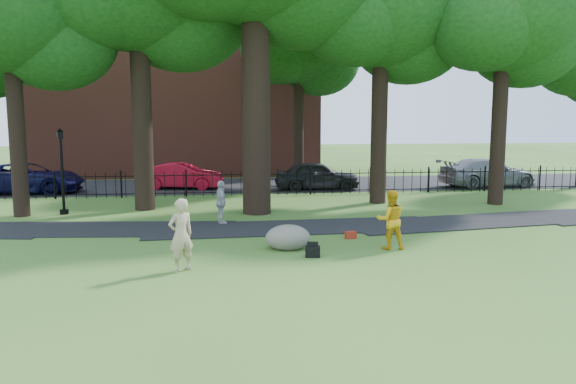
{
  "coord_description": "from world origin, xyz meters",
  "views": [
    {
      "loc": [
        -1.57,
        -14.86,
        3.82
      ],
      "look_at": [
        0.6,
        2.0,
        1.51
      ],
      "focal_mm": 35.0,
      "sensor_mm": 36.0,
      "label": 1
    }
  ],
  "objects": [
    {
      "name": "backpack",
      "position": [
        1.0,
        -0.14,
        0.15
      ],
      "size": [
        0.44,
        0.31,
        0.3
      ],
      "primitive_type": "cube",
      "rotation": [
        0.0,
        0.0,
        -0.15
      ],
      "color": "black",
      "rests_on": "ground"
    },
    {
      "name": "tree_row",
      "position": [
        0.52,
        8.4,
        8.15
      ],
      "size": [
        26.82,
        7.96,
        12.42
      ],
      "color": "black",
      "rests_on": "ground"
    },
    {
      "name": "street",
      "position": [
        0.0,
        16.0,
        0.0
      ],
      "size": [
        80.0,
        7.0,
        0.02
      ],
      "primitive_type": "cube",
      "color": "black",
      "rests_on": "ground"
    },
    {
      "name": "grey_car",
      "position": [
        3.63,
        13.67,
        0.74
      ],
      "size": [
        4.49,
        2.08,
        1.49
      ],
      "primitive_type": "imported",
      "rotation": [
        0.0,
        0.0,
        1.5
      ],
      "color": "black",
      "rests_on": "ground"
    },
    {
      "name": "man",
      "position": [
        3.38,
        0.52,
        0.86
      ],
      "size": [
        0.86,
        0.68,
        1.72
      ],
      "primitive_type": "imported",
      "rotation": [
        0.0,
        0.0,
        3.11
      ],
      "color": "gold",
      "rests_on": "ground"
    },
    {
      "name": "iron_fence",
      "position": [
        0.0,
        12.0,
        0.6
      ],
      "size": [
        44.0,
        0.04,
        1.2
      ],
      "color": "black",
      "rests_on": "ground"
    },
    {
      "name": "ground",
      "position": [
        0.0,
        0.0,
        0.0
      ],
      "size": [
        120.0,
        120.0,
        0.0
      ],
      "primitive_type": "plane",
      "color": "#355E21",
      "rests_on": "ground"
    },
    {
      "name": "woman",
      "position": [
        -2.46,
        -1.06,
        0.91
      ],
      "size": [
        0.79,
        0.72,
        1.82
      ],
      "primitive_type": "imported",
      "rotation": [
        0.0,
        0.0,
        3.69
      ],
      "color": "tan",
      "rests_on": "ground"
    },
    {
      "name": "pedestrian",
      "position": [
        -1.42,
        4.88,
        0.78
      ],
      "size": [
        0.54,
        0.97,
        1.56
      ],
      "primitive_type": "imported",
      "rotation": [
        0.0,
        0.0,
        1.76
      ],
      "color": "#ABABAF",
      "rests_on": "ground"
    },
    {
      "name": "silver_car",
      "position": [
        12.97,
        13.65,
        0.77
      ],
      "size": [
        5.51,
        2.79,
        1.53
      ],
      "primitive_type": "imported",
      "rotation": [
        0.0,
        0.0,
        1.7
      ],
      "color": "gray",
      "rests_on": "ground"
    },
    {
      "name": "red_bag",
      "position": [
        2.58,
        1.99,
        0.11
      ],
      "size": [
        0.37,
        0.28,
        0.23
      ],
      "primitive_type": "cube",
      "rotation": [
        0.0,
        0.0,
        0.22
      ],
      "color": "maroon",
      "rests_on": "ground"
    },
    {
      "name": "boulder",
      "position": [
        0.45,
        0.9,
        0.38
      ],
      "size": [
        1.58,
        1.4,
        0.77
      ],
      "primitive_type": "ellipsoid",
      "rotation": [
        0.0,
        0.0,
        -0.37
      ],
      "color": "#645F54",
      "rests_on": "ground"
    },
    {
      "name": "navy_van",
      "position": [
        -10.9,
        14.11,
        0.76
      ],
      "size": [
        5.61,
        2.86,
        1.52
      ],
      "primitive_type": "imported",
      "rotation": [
        0.0,
        0.0,
        1.51
      ],
      "color": "#0B0B37",
      "rests_on": "ground"
    },
    {
      "name": "lamppost",
      "position": [
        -7.51,
        7.75,
        1.64
      ],
      "size": [
        0.33,
        0.33,
        3.35
      ],
      "rotation": [
        0.0,
        0.0,
        0.33
      ],
      "color": "black",
      "rests_on": "ground"
    },
    {
      "name": "brick_building",
      "position": [
        -4.0,
        24.0,
        6.0
      ],
      "size": [
        18.0,
        8.0,
        12.0
      ],
      "primitive_type": "cube",
      "color": "brown",
      "rests_on": "ground"
    },
    {
      "name": "red_sedan",
      "position": [
        -3.36,
        14.91,
        0.69
      ],
      "size": [
        4.38,
        2.15,
        1.38
      ],
      "primitive_type": "imported",
      "rotation": [
        0.0,
        0.0,
        1.4
      ],
      "color": "#B30D24",
      "rests_on": "ground"
    },
    {
      "name": "footpath",
      "position": [
        1.0,
        3.9,
        0.0
      ],
      "size": [
        36.07,
        3.85,
        0.03
      ],
      "primitive_type": "cube",
      "rotation": [
        0.0,
        0.0,
        0.03
      ],
      "color": "black",
      "rests_on": "ground"
    }
  ]
}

